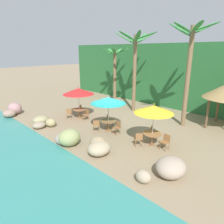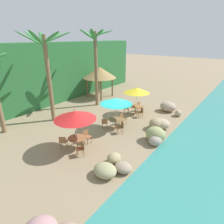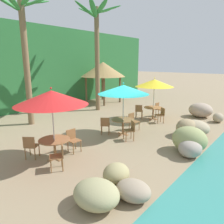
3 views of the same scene
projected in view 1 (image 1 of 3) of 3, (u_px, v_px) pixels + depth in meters
ground_plane at (109, 129)px, 14.54m from camera, size 120.00×120.00×0.00m
terrace_deck at (109, 128)px, 14.54m from camera, size 18.00×5.20×0.01m
foliage_backdrop at (175, 76)px, 19.75m from camera, size 28.00×2.40×6.00m
rock_seawall at (66, 132)px, 12.82m from camera, size 15.57×3.25×1.02m
umbrella_red at (78, 91)px, 16.20m from camera, size 2.49×2.49×2.59m
dining_table_red at (79, 111)px, 16.68m from camera, size 1.10×1.10×0.74m
chair_red_seaward at (86, 114)px, 16.15m from camera, size 0.45×0.46×0.87m
chair_red_inland at (82, 109)px, 17.52m from camera, size 0.59×0.59×0.87m
chair_red_left at (69, 113)px, 16.45m from camera, size 0.59×0.58×0.87m
umbrella_teal at (108, 100)px, 13.54m from camera, size 2.37×2.37×2.50m
dining_table_teal at (108, 122)px, 13.99m from camera, size 1.10×1.10×0.74m
chair_teal_seaward at (117, 127)px, 13.45m from camera, size 0.46×0.47×0.87m
chair_teal_inland at (109, 120)px, 14.84m from camera, size 0.60×0.59×0.87m
chair_teal_left at (96, 125)px, 13.81m from camera, size 0.59×0.59×0.87m
umbrella_yellow at (154, 109)px, 11.41m from camera, size 2.25×2.25×2.53m
dining_table_yellow at (152, 135)px, 11.87m from camera, size 1.10×1.10×0.74m
chair_yellow_seaward at (166, 141)px, 11.38m from camera, size 0.43×0.43×0.87m
chair_yellow_inland at (153, 131)px, 12.69m from camera, size 0.56×0.56×0.87m
chair_yellow_left at (138, 138)px, 11.69m from camera, size 0.59×0.59×0.87m
palm_tree_nearest at (115, 66)px, 20.83m from camera, size 2.82×2.85×5.62m
palm_tree_second at (135, 57)px, 17.45m from camera, size 3.77×3.83×6.93m
palm_tree_third at (190, 59)px, 13.77m from camera, size 3.20×3.17×7.15m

